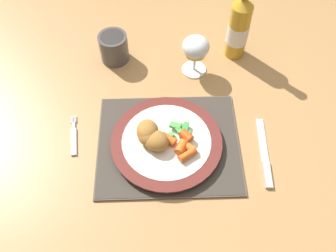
% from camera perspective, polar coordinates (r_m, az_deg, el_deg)
% --- Properties ---
extents(ground_plane, '(6.00, 6.00, 0.00)m').
position_cam_1_polar(ground_plane, '(1.71, 1.30, -9.32)').
color(ground_plane, brown).
extents(dining_table, '(1.58, 1.08, 0.74)m').
position_cam_1_polar(dining_table, '(1.14, 1.93, 5.11)').
color(dining_table, '#AD7F4C').
rests_on(dining_table, ground).
extents(placemat, '(0.36, 0.30, 0.01)m').
position_cam_1_polar(placemat, '(0.95, 0.06, -2.74)').
color(placemat, brown).
rests_on(placemat, dining_table).
extents(dinner_plate, '(0.28, 0.28, 0.02)m').
position_cam_1_polar(dinner_plate, '(0.93, -0.24, -2.50)').
color(dinner_plate, silver).
rests_on(dinner_plate, placemat).
extents(breaded_croquettes, '(0.10, 0.10, 0.05)m').
position_cam_1_polar(breaded_croquettes, '(0.91, -2.67, -1.51)').
color(breaded_croquettes, '#A87033').
rests_on(breaded_croquettes, dinner_plate).
extents(green_beans_pile, '(0.06, 0.05, 0.02)m').
position_cam_1_polar(green_beans_pile, '(0.93, 1.88, -0.54)').
color(green_beans_pile, '#4CA84C').
rests_on(green_beans_pile, dinner_plate).
extents(glazed_carrots, '(0.09, 0.09, 0.02)m').
position_cam_1_polar(glazed_carrots, '(0.91, 2.10, -2.84)').
color(glazed_carrots, orange).
rests_on(glazed_carrots, dinner_plate).
extents(fork, '(0.03, 0.12, 0.01)m').
position_cam_1_polar(fork, '(0.99, -14.16, -1.82)').
color(fork, silver).
rests_on(fork, dining_table).
extents(table_knife, '(0.03, 0.20, 0.01)m').
position_cam_1_polar(table_knife, '(0.96, 14.57, -4.76)').
color(table_knife, silver).
rests_on(table_knife, dining_table).
extents(wine_glass, '(0.08, 0.08, 0.12)m').
position_cam_1_polar(wine_glass, '(1.05, 4.24, 11.69)').
color(wine_glass, silver).
rests_on(wine_glass, dining_table).
extents(bottle, '(0.06, 0.06, 0.26)m').
position_cam_1_polar(bottle, '(1.11, 10.72, 14.57)').
color(bottle, gold).
rests_on(bottle, dining_table).
extents(drinking_cup, '(0.08, 0.08, 0.09)m').
position_cam_1_polar(drinking_cup, '(1.12, -8.27, 11.81)').
color(drinking_cup, '#4C4747').
rests_on(drinking_cup, dining_table).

